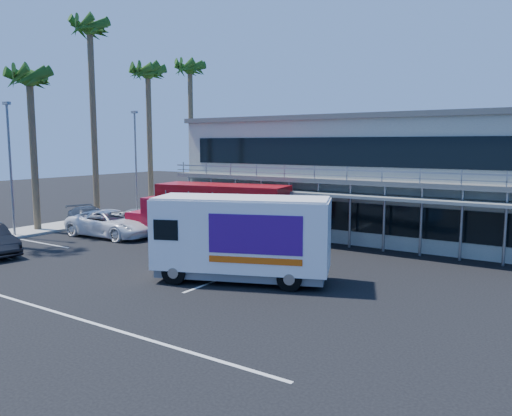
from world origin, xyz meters
The scene contains 14 objects.
ground centered at (0.00, 0.00, 0.00)m, with size 120.00×120.00×0.00m, color black.
building centered at (3.00, 14.94, 3.66)m, with size 22.40×12.00×7.30m.
curb_strip centered at (-15.00, 6.00, 0.08)m, with size 3.00×32.00×0.16m, color #A5A399.
palm_c centered at (-14.90, 3.00, 9.21)m, with size 2.80×2.80×10.75m.
palm_d centered at (-15.20, 8.00, 12.80)m, with size 2.80×2.80×14.75m.
palm_e centered at (-14.70, 13.00, 10.57)m, with size 2.80×2.80×12.25m.
palm_f centered at (-15.10, 18.50, 11.47)m, with size 2.80×2.80×13.25m.
light_pole_near centered at (-14.20, 1.00, 4.50)m, with size 0.50×0.25×8.09m.
light_pole_far centered at (-14.20, 11.00, 4.50)m, with size 0.50×0.25×8.09m.
red_truck centered at (-3.41, 6.66, 1.83)m, with size 10.12×3.97×3.33m.
white_van centered at (2.87, 0.66, 1.85)m, with size 7.54×4.92×3.49m.
parked_car_c centered at (-9.50, 4.40, 0.81)m, with size 2.68×5.81×1.61m, color white.
parked_car_d centered at (-12.50, 5.17, 0.75)m, with size 2.09×5.14×1.49m, color #2A2F38.
parked_car_e centered at (-9.50, 7.20, 0.74)m, with size 1.74×4.33×1.48m, color gray.
Camera 1 is at (14.43, -15.84, 5.65)m, focal length 35.00 mm.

